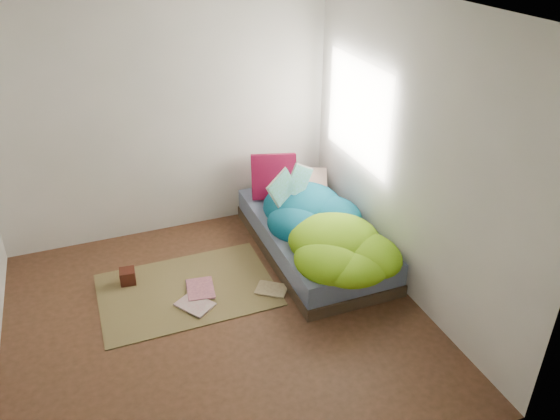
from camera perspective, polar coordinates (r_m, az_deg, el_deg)
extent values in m
cube|color=#452D1A|center=(4.85, -6.46, -11.64)|extent=(3.50, 3.50, 0.00)
cube|color=beige|center=(5.71, -11.99, 9.62)|extent=(3.50, 0.04, 2.60)
cube|color=beige|center=(2.74, 2.14, -13.64)|extent=(3.50, 0.04, 2.60)
cube|color=beige|center=(4.79, 13.30, 5.57)|extent=(0.04, 3.50, 2.60)
cube|color=silver|center=(3.72, -8.82, 20.24)|extent=(3.50, 3.50, 0.04)
cube|color=white|center=(5.45, 8.10, 10.15)|extent=(0.01, 1.00, 1.20)
cube|color=#3C3221|center=(5.69, 3.45, -3.84)|extent=(1.00, 2.00, 0.12)
cube|color=slate|center=(5.60, 3.50, -2.38)|extent=(0.98, 1.96, 0.22)
cube|color=brown|center=(5.25, -9.69, -8.21)|extent=(1.60, 1.10, 0.01)
cube|color=silver|center=(6.18, 1.90, 2.88)|extent=(0.75, 0.63, 0.15)
cube|color=#51051B|center=(5.94, -0.65, 3.54)|extent=(0.51, 0.28, 0.48)
cube|color=#3B1B0D|center=(5.41, -15.63, -6.69)|extent=(0.15, 0.15, 0.14)
imported|color=beige|center=(4.97, -9.78, -10.43)|extent=(0.37, 0.39, 0.02)
imported|color=#D27984|center=(5.19, -9.70, -8.37)|extent=(0.29, 0.36, 0.03)
imported|color=tan|center=(5.07, -1.20, -8.98)|extent=(0.35, 0.33, 0.02)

